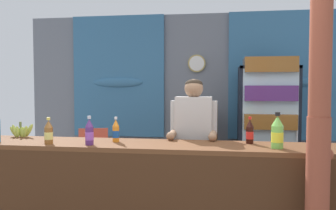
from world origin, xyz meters
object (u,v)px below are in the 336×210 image
bottle_shelf_rack (201,143)px  soda_bottle_lime_soda (277,133)px  stall_counter (174,188)px  soda_bottle_iced_tea (49,133)px  drink_fridge (268,118)px  banana_bunch (21,131)px  soda_bottle_cola (250,132)px  plastic_lawn_chair (93,155)px  timber_post (319,124)px  soda_bottle_orange_soda (116,131)px  shopkeeper (194,136)px  soda_bottle_grape_soda (89,133)px

bottle_shelf_rack → soda_bottle_lime_soda: bearing=-71.4°
stall_counter → soda_bottle_iced_tea: 1.22m
drink_fridge → banana_bunch: drink_fridge is taller
bottle_shelf_rack → soda_bottle_cola: soda_bottle_cola is taller
bottle_shelf_rack → plastic_lawn_chair: (-1.51, -0.51, -0.12)m
timber_post → soda_bottle_lime_soda: size_ratio=8.31×
bottle_shelf_rack → banana_bunch: size_ratio=4.29×
soda_bottle_lime_soda → timber_post: bearing=-57.5°
banana_bunch → soda_bottle_lime_soda: bearing=-6.7°
drink_fridge → soda_bottle_cola: size_ratio=7.62×
stall_counter → soda_bottle_cola: bearing=21.3°
soda_bottle_orange_soda → stall_counter: bearing=-16.4°
timber_post → bottle_shelf_rack: (-1.00, 2.64, -0.58)m
shopkeeper → soda_bottle_lime_soda: shopkeeper is taller
stall_counter → soda_bottle_cola: size_ratio=16.06×
timber_post → stall_counter: bearing=163.4°
stall_counter → soda_bottle_orange_soda: 0.75m
shopkeeper → soda_bottle_iced_tea: bearing=-152.8°
timber_post → soda_bottle_iced_tea: size_ratio=10.53×
soda_bottle_grape_soda → shopkeeper: bearing=36.4°
soda_bottle_grape_soda → soda_bottle_orange_soda: 0.27m
soda_bottle_iced_tea → soda_bottle_lime_soda: bearing=2.2°
bottle_shelf_rack → soda_bottle_grape_soda: size_ratio=4.63×
soda_bottle_grape_soda → banana_bunch: 0.95m
stall_counter → soda_bottle_orange_soda: size_ratio=16.71×
soda_bottle_orange_soda → banana_bunch: size_ratio=0.85×
stall_counter → drink_fridge: drink_fridge is taller
shopkeeper → soda_bottle_cola: bearing=-33.1°
plastic_lawn_chair → soda_bottle_grape_soda: soda_bottle_grape_soda is taller
soda_bottle_iced_tea → soda_bottle_orange_soda: bearing=19.7°
plastic_lawn_chair → soda_bottle_cola: 2.64m
timber_post → soda_bottle_cola: timber_post is taller
stall_counter → shopkeeper: 0.72m
shopkeeper → soda_bottle_cola: (0.54, -0.35, 0.09)m
drink_fridge → stall_counter: bearing=-116.4°
soda_bottle_cola → soda_bottle_orange_soda: 1.23m
stall_counter → soda_bottle_lime_soda: size_ratio=12.94×
timber_post → soda_bottle_orange_soda: size_ratio=10.73×
soda_bottle_cola → soda_bottle_iced_tea: 1.81m
drink_fridge → plastic_lawn_chair: (-2.44, -0.27, -0.53)m
bottle_shelf_rack → soda_bottle_cola: bearing=-74.9°
bottle_shelf_rack → soda_bottle_lime_soda: size_ratio=3.93×
shopkeeper → soda_bottle_grape_soda: bearing=-143.6°
soda_bottle_iced_tea → banana_bunch: 0.61m
shopkeeper → soda_bottle_iced_tea: (-1.25, -0.64, 0.09)m
plastic_lawn_chair → banana_bunch: (-0.21, -1.47, 0.52)m
timber_post → soda_bottle_orange_soda: 1.74m
bottle_shelf_rack → soda_bottle_grape_soda: (-0.85, -2.35, 0.45)m
stall_counter → drink_fridge: bearing=63.6°
soda_bottle_lime_soda → banana_bunch: soda_bottle_lime_soda is taller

